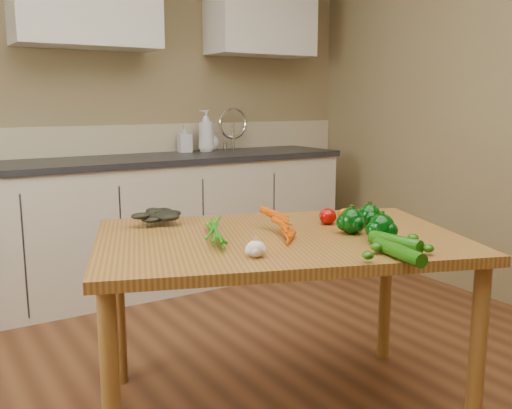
{
  "coord_description": "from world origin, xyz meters",
  "views": [
    {
      "loc": [
        -1.17,
        -1.41,
        1.27
      ],
      "look_at": [
        0.1,
        0.63,
        0.83
      ],
      "focal_mm": 40.0,
      "sensor_mm": 36.0,
      "label": 1
    }
  ],
  "objects": [
    {
      "name": "tomato_a",
      "position": [
        0.35,
        0.44,
        0.78
      ],
      "size": [
        0.07,
        0.07,
        0.07
      ],
      "primitive_type": "ellipsoid",
      "color": "#980602",
      "rests_on": "table"
    },
    {
      "name": "room",
      "position": [
        0.0,
        0.17,
        1.25
      ],
      "size": [
        4.04,
        5.04,
        2.64
      ],
      "color": "brown",
      "rests_on": "ground"
    },
    {
      "name": "soap_bottle_b",
      "position": [
        0.58,
        2.36,
        1.0
      ],
      "size": [
        0.1,
        0.1,
        0.2
      ],
      "primitive_type": "imported",
      "rotation": [
        0.0,
        0.0,
        3.0
      ],
      "color": "silver",
      "rests_on": "counter_run"
    },
    {
      "name": "pepper_a",
      "position": [
        0.32,
        0.26,
        0.8
      ],
      "size": [
        0.1,
        0.1,
        0.1
      ],
      "primitive_type": "sphere",
      "color": "#023107",
      "rests_on": "table"
    },
    {
      "name": "garlic_bulb",
      "position": [
        -0.19,
        0.17,
        0.78
      ],
      "size": [
        0.07,
        0.07,
        0.06
      ],
      "primitive_type": "ellipsoid",
      "color": "silver",
      "rests_on": "table"
    },
    {
      "name": "pepper_b",
      "position": [
        0.46,
        0.31,
        0.8
      ],
      "size": [
        0.09,
        0.09,
        0.09
      ],
      "primitive_type": "sphere",
      "color": "#023107",
      "rests_on": "table"
    },
    {
      "name": "carrot_bunch",
      "position": [
        -0.01,
        0.4,
        0.79
      ],
      "size": [
        0.31,
        0.28,
        0.07
      ],
      "primitive_type": null,
      "rotation": [
        0.0,
        0.0,
        -0.35
      ],
      "color": "#D04E04",
      "rests_on": "table"
    },
    {
      "name": "table",
      "position": [
        0.05,
        0.38,
        0.67
      ],
      "size": [
        1.63,
        1.33,
        0.75
      ],
      "rotation": [
        0.0,
        0.0,
        -0.35
      ],
      "color": "#9D682D",
      "rests_on": "ground"
    },
    {
      "name": "soap_bottle_a",
      "position": [
        0.73,
        2.33,
        1.05
      ],
      "size": [
        0.14,
        0.14,
        0.3
      ],
      "primitive_type": "imported",
      "rotation": [
        0.0,
        0.0,
        4.91
      ],
      "color": "silver",
      "rests_on": "counter_run"
    },
    {
      "name": "leafy_greens",
      "position": [
        -0.27,
        0.83,
        0.8
      ],
      "size": [
        0.2,
        0.18,
        0.1
      ],
      "primitive_type": null,
      "color": "black",
      "rests_on": "table"
    },
    {
      "name": "soap_bottle_c",
      "position": [
        0.79,
        2.36,
        0.98
      ],
      "size": [
        0.13,
        0.13,
        0.17
      ],
      "primitive_type": "imported",
      "rotation": [
        0.0,
        0.0,
        4.72
      ],
      "color": "silver",
      "rests_on": "counter_run"
    },
    {
      "name": "zucchini_b",
      "position": [
        0.2,
        -0.11,
        0.77
      ],
      "size": [
        0.09,
        0.25,
        0.05
      ],
      "primitive_type": "cylinder",
      "rotation": [
        1.57,
        0.0,
        -0.18
      ],
      "color": "#124B08",
      "rests_on": "table"
    },
    {
      "name": "zucchini_a",
      "position": [
        0.29,
        -0.01,
        0.78
      ],
      "size": [
        0.08,
        0.21,
        0.05
      ],
      "primitive_type": "cylinder",
      "rotation": [
        1.57,
        0.0,
        0.12
      ],
      "color": "#124B08",
      "rests_on": "table"
    },
    {
      "name": "tomato_c",
      "position": [
        0.44,
        0.4,
        0.78
      ],
      "size": [
        0.06,
        0.06,
        0.06
      ],
      "primitive_type": "ellipsoid",
      "color": "#CE5305",
      "rests_on": "table"
    },
    {
      "name": "tomato_b",
      "position": [
        0.44,
        0.44,
        0.78
      ],
      "size": [
        0.07,
        0.07,
        0.06
      ],
      "primitive_type": "ellipsoid",
      "color": "#CE5305",
      "rests_on": "table"
    },
    {
      "name": "counter_run",
      "position": [
        0.21,
        2.19,
        0.46
      ],
      "size": [
        2.84,
        0.64,
        1.14
      ],
      "color": "beige",
      "rests_on": "ground"
    },
    {
      "name": "pepper_c",
      "position": [
        0.32,
        0.1,
        0.8
      ],
      "size": [
        0.1,
        0.1,
        0.1
      ],
      "primitive_type": "sphere",
      "color": "#023107",
      "rests_on": "table"
    }
  ]
}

